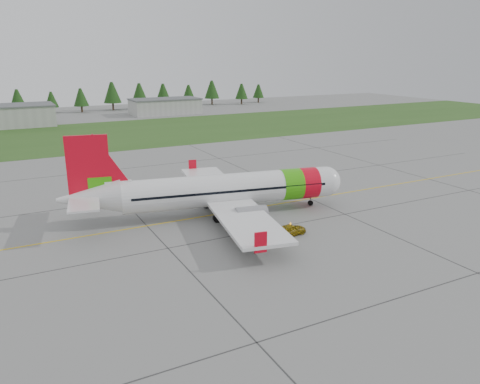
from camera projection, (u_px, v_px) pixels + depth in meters
ground at (282, 226)px, 58.55m from camera, size 320.00×320.00×0.00m
aircraft at (223, 190)px, 62.24m from camera, size 37.74×35.28×11.52m
follow_me_car at (291, 219)px, 55.00m from camera, size 1.64×1.86×4.12m
service_van at (84, 151)px, 93.32m from camera, size 1.62×1.54×4.50m
grass_strip at (121, 133)px, 128.30m from camera, size 320.00×50.00×0.03m
taxi_guideline at (251, 208)px, 65.35m from camera, size 120.00×0.25×0.02m
hangar_east at (165, 107)px, 169.29m from camera, size 24.00×12.00×5.20m
treeline at (83, 99)px, 174.53m from camera, size 160.00×8.00×10.00m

